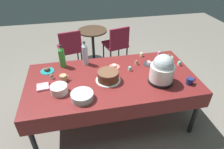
% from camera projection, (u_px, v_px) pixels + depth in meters
% --- Properties ---
extents(ground, '(9.00, 9.00, 0.00)m').
position_uv_depth(ground, '(112.00, 118.00, 2.94)').
color(ground, slate).
extents(potluck_table, '(2.20, 1.10, 0.75)m').
position_uv_depth(potluck_table, '(112.00, 81.00, 2.55)').
color(potluck_table, maroon).
rests_on(potluck_table, ground).
extents(frosted_layer_cake, '(0.32, 0.32, 0.14)m').
position_uv_depth(frosted_layer_cake, '(108.00, 76.00, 2.43)').
color(frosted_layer_cake, silver).
rests_on(frosted_layer_cake, potluck_table).
extents(slow_cooker, '(0.31, 0.31, 0.38)m').
position_uv_depth(slow_cooker, '(162.00, 70.00, 2.34)').
color(slow_cooker, black).
rests_on(slow_cooker, potluck_table).
extents(glass_salad_bowl, '(0.26, 0.26, 0.08)m').
position_uv_depth(glass_salad_bowl, '(82.00, 96.00, 2.15)').
color(glass_salad_bowl, '#B2C6BC').
rests_on(glass_salad_bowl, potluck_table).
extents(ceramic_snack_bowl, '(0.20, 0.20, 0.10)m').
position_uv_depth(ceramic_snack_bowl, '(59.00, 89.00, 2.24)').
color(ceramic_snack_bowl, silver).
rests_on(ceramic_snack_bowl, potluck_table).
extents(dessert_plate_coral, '(0.16, 0.16, 0.04)m').
position_uv_depth(dessert_plate_coral, '(114.00, 66.00, 2.72)').
color(dessert_plate_coral, '#E07266').
rests_on(dessert_plate_coral, potluck_table).
extents(dessert_plate_teal, '(0.18, 0.18, 0.05)m').
position_uv_depth(dessert_plate_teal, '(47.00, 71.00, 2.63)').
color(dessert_plate_teal, teal).
rests_on(dessert_plate_teal, potluck_table).
extents(dessert_plate_charcoal, '(0.17, 0.17, 0.04)m').
position_uv_depth(dessert_plate_charcoal, '(149.00, 63.00, 2.79)').
color(dessert_plate_charcoal, '#2D2D33').
rests_on(dessert_plate_charcoal, potluck_table).
extents(dessert_plate_sage, '(0.15, 0.15, 0.05)m').
position_uv_depth(dessert_plate_sage, '(168.00, 57.00, 2.95)').
color(dessert_plate_sage, '#8CA87F').
rests_on(dessert_plate_sage, potluck_table).
extents(cupcake_berry, '(0.05, 0.05, 0.07)m').
position_uv_depth(cupcake_berry, '(142.00, 54.00, 2.97)').
color(cupcake_berry, beige).
rests_on(cupcake_berry, potluck_table).
extents(cupcake_vanilla, '(0.05, 0.05, 0.07)m').
position_uv_depth(cupcake_vanilla, '(159.00, 53.00, 3.00)').
color(cupcake_vanilla, beige).
rests_on(cupcake_vanilla, potluck_table).
extents(cupcake_lemon, '(0.05, 0.05, 0.07)m').
position_uv_depth(cupcake_lemon, '(130.00, 69.00, 2.64)').
color(cupcake_lemon, beige).
rests_on(cupcake_lemon, potluck_table).
extents(cupcake_cocoa, '(0.05, 0.05, 0.07)m').
position_uv_depth(cupcake_cocoa, '(52.00, 76.00, 2.48)').
color(cupcake_cocoa, beige).
rests_on(cupcake_cocoa, potluck_table).
extents(cupcake_mint, '(0.05, 0.05, 0.07)m').
position_uv_depth(cupcake_mint, '(136.00, 62.00, 2.77)').
color(cupcake_mint, beige).
rests_on(cupcake_mint, potluck_table).
extents(cupcake_rose, '(0.05, 0.05, 0.07)m').
position_uv_depth(cupcake_rose, '(179.00, 63.00, 2.75)').
color(cupcake_rose, beige).
rests_on(cupcake_rose, potluck_table).
extents(soda_bottle_lime_soda, '(0.09, 0.09, 0.33)m').
position_uv_depth(soda_bottle_lime_soda, '(62.00, 57.00, 2.66)').
color(soda_bottle_lime_soda, green).
rests_on(soda_bottle_lime_soda, potluck_table).
extents(soda_bottle_water, '(0.08, 0.08, 0.35)m').
position_uv_depth(soda_bottle_water, '(85.00, 54.00, 2.71)').
color(soda_bottle_water, silver).
rests_on(soda_bottle_water, potluck_table).
extents(coffee_mug_navy, '(0.12, 0.08, 0.08)m').
position_uv_depth(coffee_mug_navy, '(190.00, 81.00, 2.38)').
color(coffee_mug_navy, navy).
rests_on(coffee_mug_navy, potluck_table).
extents(coffee_mug_tan, '(0.13, 0.09, 0.08)m').
position_uv_depth(coffee_mug_tan, '(64.00, 78.00, 2.44)').
color(coffee_mug_tan, tan).
rests_on(coffee_mug_tan, potluck_table).
extents(paper_napkin_stack, '(0.16, 0.16, 0.02)m').
position_uv_depth(paper_napkin_stack, '(43.00, 87.00, 2.33)').
color(paper_napkin_stack, pink).
rests_on(paper_napkin_stack, potluck_table).
extents(maroon_chair_left, '(0.51, 0.51, 0.85)m').
position_uv_depth(maroon_chair_left, '(70.00, 47.00, 3.83)').
color(maroon_chair_left, maroon).
rests_on(maroon_chair_left, ground).
extents(maroon_chair_right, '(0.53, 0.53, 0.85)m').
position_uv_depth(maroon_chair_right, '(117.00, 43.00, 3.98)').
color(maroon_chair_right, maroon).
rests_on(maroon_chair_right, ground).
extents(round_cafe_table, '(0.60, 0.60, 0.72)m').
position_uv_depth(round_cafe_table, '(93.00, 40.00, 4.08)').
color(round_cafe_table, '#473323').
rests_on(round_cafe_table, ground).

